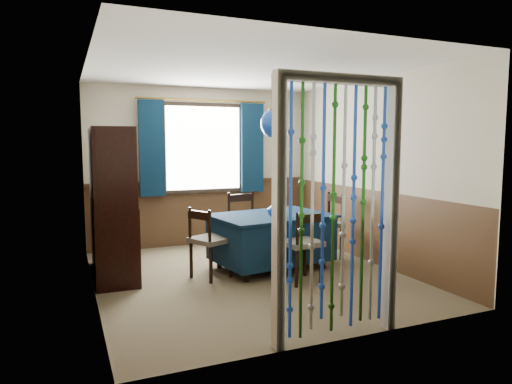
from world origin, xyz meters
name	(u,v)px	position (x,y,z in m)	size (l,w,h in m)	color
floor	(249,276)	(0.00, 0.00, 0.00)	(4.00, 4.00, 0.00)	brown
ceiling	(249,69)	(0.00, 0.00, 2.50)	(4.00, 4.00, 0.00)	silver
wall_back	(203,167)	(0.00, 2.00, 1.25)	(3.60, 3.60, 0.00)	#C1B79D
wall_front	(343,191)	(0.00, -2.00, 1.25)	(3.60, 3.60, 0.00)	#C1B79D
wall_left	(91,180)	(-1.80, 0.00, 1.25)	(4.00, 4.00, 0.00)	#C1B79D
wall_right	(372,171)	(1.80, 0.00, 1.25)	(4.00, 4.00, 0.00)	#C1B79D
wainscot_back	(203,213)	(0.00, 1.99, 0.50)	(3.60, 3.60, 0.00)	#49301B
wainscot_front	(340,281)	(0.00, -1.99, 0.50)	(3.60, 3.60, 0.00)	#49301B
wainscot_left	(95,249)	(-1.79, 0.00, 0.50)	(4.00, 4.00, 0.00)	#49301B
wainscot_right	(370,226)	(1.79, 0.00, 0.50)	(4.00, 4.00, 0.00)	#49301B
window	(203,148)	(0.00, 1.95, 1.55)	(1.32, 0.12, 1.42)	black
doorway	(338,214)	(0.00, -1.94, 1.05)	(1.16, 0.12, 2.18)	silver
dining_table	(271,237)	(0.40, 0.23, 0.42)	(1.61, 1.23, 0.71)	#0A1F36
chair_near	(303,244)	(0.48, -0.47, 0.46)	(0.47, 0.45, 0.86)	black
chair_far	(246,223)	(0.31, 0.90, 0.49)	(0.49, 0.47, 0.92)	black
chair_left	(209,241)	(-0.48, 0.12, 0.46)	(0.55, 0.56, 0.87)	black
chair_right	(326,224)	(1.32, 0.40, 0.49)	(0.45, 0.47, 0.93)	black
sideboard	(112,225)	(-1.54, 0.70, 0.62)	(0.51, 1.40, 1.81)	black
pendant_lamp	(272,123)	(0.40, 0.23, 1.88)	(0.28, 0.28, 0.79)	olive
vase_table	(274,209)	(0.38, 0.11, 0.79)	(0.16, 0.16, 0.17)	navy
bowl_shelf	(118,175)	(-1.48, 0.46, 1.26)	(0.21, 0.21, 0.05)	beige
vase_sideboard	(113,192)	(-1.48, 1.02, 1.00)	(0.19, 0.19, 0.20)	beige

